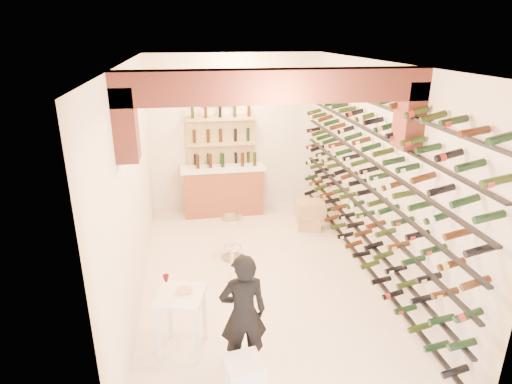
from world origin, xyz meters
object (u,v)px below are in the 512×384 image
tasting_table (181,304)px  person (243,313)px  crate_lower (309,223)px  white_stool (244,380)px  back_counter (223,189)px  chrome_barstool (232,235)px  wine_rack (361,177)px

tasting_table → person: size_ratio=0.66×
crate_lower → white_stool: bearing=-115.0°
back_counter → chrome_barstool: size_ratio=2.24×
white_stool → tasting_table: bearing=126.1°
tasting_table → chrome_barstool: bearing=83.5°
wine_rack → white_stool: wine_rack is taller
wine_rack → person: bearing=-137.5°
tasting_table → crate_lower: (2.41, 3.00, -0.50)m
tasting_table → chrome_barstool: size_ratio=1.24×
tasting_table → crate_lower: size_ratio=2.14×
back_counter → white_stool: size_ratio=3.67×
chrome_barstool → crate_lower: bearing=29.8°
wine_rack → white_stool: size_ratio=12.30×
back_counter → white_stool: bearing=-92.9°
back_counter → chrome_barstool: back_counter is taller
wine_rack → back_counter: wine_rack is taller
wine_rack → person: 2.87m
white_stool → chrome_barstool: 2.95m
person → back_counter: bearing=-95.0°
back_counter → crate_lower: 1.94m
wine_rack → crate_lower: (-0.29, 1.54, -1.42)m
wine_rack → white_stool: bearing=-132.2°
white_stool → crate_lower: 4.24m
back_counter → crate_lower: (1.54, -1.10, -0.40)m
chrome_barstool → back_counter: bearing=88.8°
white_stool → wine_rack: bearing=47.8°
wine_rack → person: wine_rack is taller
back_counter → crate_lower: back_counter is taller
wine_rack → crate_lower: 2.12m
back_counter → person: bearing=-92.5°
wine_rack → chrome_barstool: (-1.87, 0.64, -1.11)m
person → wine_rack: bearing=-140.0°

